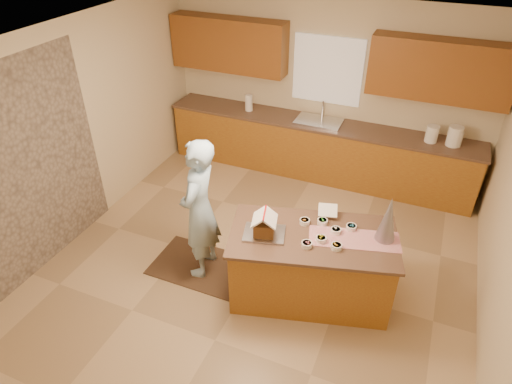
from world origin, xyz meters
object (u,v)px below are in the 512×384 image
at_px(island_base, 311,267).
at_px(gingerbread_house, 264,225).
at_px(tinsel_tree, 388,219).
at_px(boy, 200,210).

relative_size(island_base, gingerbread_house, 5.28).
bearing_deg(island_base, tinsel_tree, 3.67).
bearing_deg(island_base, boy, 168.79).
bearing_deg(tinsel_tree, gingerbread_house, -160.74).
bearing_deg(boy, tinsel_tree, 91.98).
bearing_deg(gingerbread_house, tinsel_tree, 19.26).
xyz_separation_m(island_base, gingerbread_house, (-0.49, -0.18, 0.57)).
xyz_separation_m(tinsel_tree, gingerbread_house, (-1.18, -0.41, -0.14)).
distance_m(tinsel_tree, boy, 2.04).
bearing_deg(island_base, gingerbread_house, -174.81).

